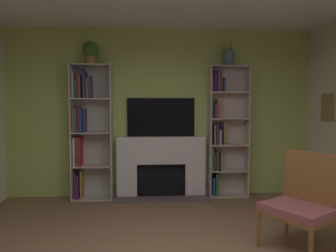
{
  "coord_description": "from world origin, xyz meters",
  "views": [
    {
      "loc": [
        -0.25,
        -2.52,
        1.54
      ],
      "look_at": [
        0.0,
        1.22,
        1.31
      ],
      "focal_mm": 34.96,
      "sensor_mm": 36.0,
      "label": 1
    }
  ],
  "objects_px": {
    "fireplace": "(161,166)",
    "bookshelf_right": "(223,131)",
    "tv": "(161,117)",
    "bookshelf_left": "(87,129)",
    "armchair": "(303,201)",
    "vase_with_flowers": "(229,58)",
    "potted_plant": "(91,52)"
  },
  "relations": [
    {
      "from": "armchair",
      "to": "vase_with_flowers",
      "type": "bearing_deg",
      "value": 97.76
    },
    {
      "from": "fireplace",
      "to": "armchair",
      "type": "bearing_deg",
      "value": -56.3
    },
    {
      "from": "tv",
      "to": "armchair",
      "type": "distance_m",
      "value": 2.75
    },
    {
      "from": "fireplace",
      "to": "vase_with_flowers",
      "type": "relative_size",
      "value": 3.56
    },
    {
      "from": "bookshelf_left",
      "to": "armchair",
      "type": "distance_m",
      "value": 3.44
    },
    {
      "from": "tv",
      "to": "fireplace",
      "type": "bearing_deg",
      "value": -90.0
    },
    {
      "from": "fireplace",
      "to": "potted_plant",
      "type": "height_order",
      "value": "potted_plant"
    },
    {
      "from": "fireplace",
      "to": "bookshelf_left",
      "type": "relative_size",
      "value": 0.72
    },
    {
      "from": "potted_plant",
      "to": "armchair",
      "type": "xyz_separation_m",
      "value": [
        2.56,
        -2.08,
        -1.89
      ]
    },
    {
      "from": "bookshelf_left",
      "to": "vase_with_flowers",
      "type": "distance_m",
      "value": 2.65
    },
    {
      "from": "bookshelf_right",
      "to": "armchair",
      "type": "distance_m",
      "value": 2.24
    },
    {
      "from": "fireplace",
      "to": "vase_with_flowers",
      "type": "distance_m",
      "value": 2.15
    },
    {
      "from": "bookshelf_right",
      "to": "bookshelf_left",
      "type": "bearing_deg",
      "value": -179.57
    },
    {
      "from": "tv",
      "to": "armchair",
      "type": "height_order",
      "value": "tv"
    },
    {
      "from": "fireplace",
      "to": "vase_with_flowers",
      "type": "bearing_deg",
      "value": -2.68
    },
    {
      "from": "tv",
      "to": "armchair",
      "type": "bearing_deg",
      "value": -57.12
    },
    {
      "from": "tv",
      "to": "bookshelf_left",
      "type": "distance_m",
      "value": 1.24
    },
    {
      "from": "bookshelf_left",
      "to": "vase_with_flowers",
      "type": "height_order",
      "value": "vase_with_flowers"
    },
    {
      "from": "fireplace",
      "to": "bookshelf_right",
      "type": "height_order",
      "value": "bookshelf_right"
    },
    {
      "from": "tv",
      "to": "bookshelf_right",
      "type": "bearing_deg",
      "value": -3.95
    },
    {
      "from": "tv",
      "to": "bookshelf_left",
      "type": "xyz_separation_m",
      "value": [
        -1.22,
        -0.09,
        -0.19
      ]
    },
    {
      "from": "bookshelf_right",
      "to": "potted_plant",
      "type": "bearing_deg",
      "value": -178.77
    },
    {
      "from": "bookshelf_right",
      "to": "vase_with_flowers",
      "type": "relative_size",
      "value": 4.95
    },
    {
      "from": "potted_plant",
      "to": "vase_with_flowers",
      "type": "xyz_separation_m",
      "value": [
        2.28,
        -0.0,
        -0.06
      ]
    },
    {
      "from": "bookshelf_left",
      "to": "tv",
      "type": "bearing_deg",
      "value": 4.2
    },
    {
      "from": "fireplace",
      "to": "potted_plant",
      "type": "bearing_deg",
      "value": -177.34
    },
    {
      "from": "potted_plant",
      "to": "bookshelf_left",
      "type": "bearing_deg",
      "value": 161.09
    },
    {
      "from": "tv",
      "to": "bookshelf_left",
      "type": "height_order",
      "value": "bookshelf_left"
    },
    {
      "from": "potted_plant",
      "to": "vase_with_flowers",
      "type": "distance_m",
      "value": 2.28
    },
    {
      "from": "armchair",
      "to": "tv",
      "type": "bearing_deg",
      "value": 122.88
    },
    {
      "from": "tv",
      "to": "bookshelf_right",
      "type": "xyz_separation_m",
      "value": [
        1.06,
        -0.07,
        -0.24
      ]
    },
    {
      "from": "bookshelf_right",
      "to": "fireplace",
      "type": "bearing_deg",
      "value": 179.69
    }
  ]
}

